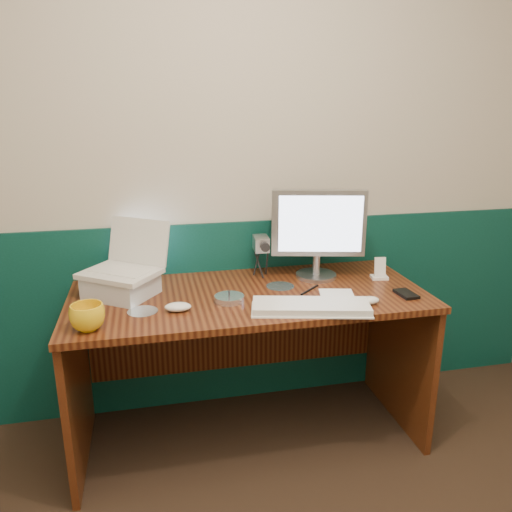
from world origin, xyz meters
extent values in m
cube|color=#BAB09D|center=(0.00, 1.75, 1.25)|extent=(3.50, 0.04, 2.50)
cube|color=#07332B|center=(0.00, 1.74, 0.50)|extent=(3.48, 0.02, 1.00)
cube|color=#341309|center=(-0.03, 1.38, 0.38)|extent=(1.60, 0.70, 0.75)
cube|color=silver|center=(-0.59, 1.47, 0.80)|extent=(0.36, 0.35, 0.09)
cube|color=white|center=(0.18, 1.13, 0.76)|extent=(0.51, 0.27, 0.03)
ellipsoid|color=white|center=(0.44, 1.14, 0.77)|extent=(0.10, 0.06, 0.03)
ellipsoid|color=white|center=(-0.36, 1.24, 0.77)|extent=(0.12, 0.08, 0.04)
imported|color=yellow|center=(-0.70, 1.13, 0.80)|extent=(0.16, 0.16, 0.10)
cylinder|color=silver|center=(-0.14, 1.30, 0.76)|extent=(0.13, 0.13, 0.03)
cylinder|color=silver|center=(-0.50, 1.27, 0.75)|extent=(0.13, 0.13, 0.00)
cylinder|color=silver|center=(0.13, 1.44, 0.75)|extent=(0.13, 0.13, 0.00)
cylinder|color=black|center=(0.25, 1.35, 0.75)|extent=(0.12, 0.11, 0.01)
cube|color=white|center=(0.35, 1.29, 0.75)|extent=(0.17, 0.13, 0.00)
cube|color=white|center=(0.63, 1.44, 0.76)|extent=(0.09, 0.07, 0.01)
cube|color=white|center=(0.63, 1.44, 0.81)|extent=(0.06, 0.04, 0.09)
cube|color=black|center=(0.65, 1.20, 0.76)|extent=(0.08, 0.12, 0.01)
camera|label=1|loc=(-0.46, -0.69, 1.56)|focal=35.00mm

